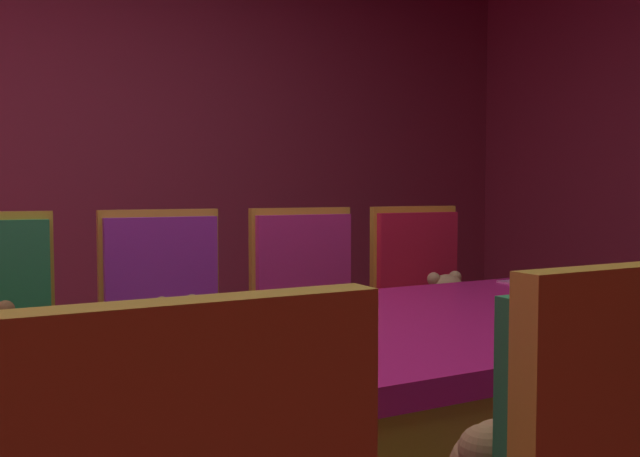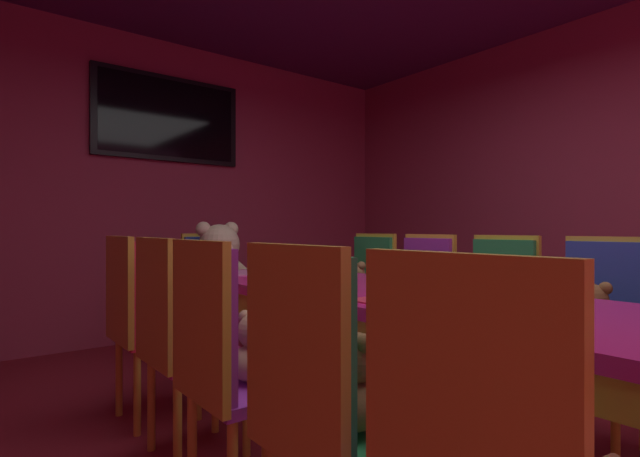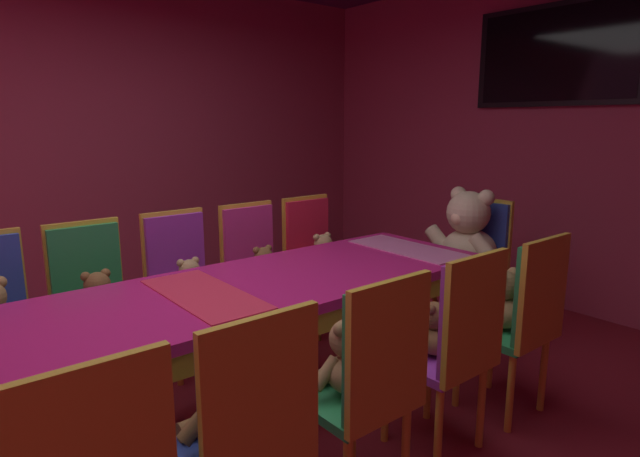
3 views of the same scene
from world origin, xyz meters
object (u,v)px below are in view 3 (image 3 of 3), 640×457
at_px(chair_right_5, 527,310).
at_px(chair_left_3, 180,273).
at_px(teddy_left_3, 190,282).
at_px(chair_right_3, 373,373).
at_px(teddy_right_2, 226,407).
at_px(chair_left_2, 91,290).
at_px(wall_tv, 557,55).
at_px(teddy_right_3, 348,360).
at_px(chair_right_2, 249,426).
at_px(chair_left_5, 312,249).
at_px(banquet_table, 205,311).
at_px(teddy_left_4, 264,268).
at_px(king_teddy_bear, 466,238).
at_px(teddy_right_5, 501,303).
at_px(teddy_left_5, 324,255).
at_px(throne_chair, 479,251).
at_px(chair_right_4, 459,336).
at_px(chair_left_4, 253,260).
at_px(teddy_right_4, 433,331).
at_px(teddy_left_2, 99,300).

bearing_deg(chair_right_5, chair_left_3, 31.68).
relative_size(teddy_left_3, chair_right_3, 0.28).
distance_m(teddy_right_2, chair_right_3, 0.57).
height_order(chair_left_2, wall_tv, wall_tv).
bearing_deg(chair_right_3, chair_left_3, -0.32).
bearing_deg(teddy_right_3, chair_right_2, 105.03).
distance_m(chair_left_5, chair_right_3, 2.01).
xyz_separation_m(banquet_table, wall_tv, (0.00, 3.11, 1.39)).
height_order(teddy_left_3, teddy_left_4, teddy_left_4).
xyz_separation_m(chair_right_3, king_teddy_bear, (-0.87, 1.79, 0.12)).
height_order(chair_right_2, teddy_right_5, chair_right_2).
bearing_deg(teddy_left_5, teddy_right_3, -36.47).
bearing_deg(teddy_left_3, throne_chair, 69.50).
distance_m(chair_left_2, teddy_right_3, 1.67).
bearing_deg(wall_tv, chair_left_2, -104.28).
bearing_deg(chair_left_5, chair_left_2, -90.44).
bearing_deg(wall_tv, chair_right_2, -75.67).
height_order(chair_right_2, wall_tv, wall_tv).
height_order(teddy_left_5, chair_right_4, chair_right_4).
height_order(chair_left_3, chair_left_4, same).
bearing_deg(chair_right_3, banquet_table, 16.73).
bearing_deg(chair_left_3, teddy_left_5, 81.07).
bearing_deg(banquet_table, chair_right_4, 43.38).
bearing_deg(king_teddy_bear, teddy_left_4, -29.30).
relative_size(chair_right_3, teddy_right_3, 2.91).
relative_size(chair_left_4, king_teddy_bear, 1.51).
distance_m(teddy_right_4, wall_tv, 2.82).
xyz_separation_m(teddy_right_2, chair_right_3, (0.14, 0.55, 0.00)).
relative_size(teddy_right_5, wall_tv, 0.25).
xyz_separation_m(chair_left_4, teddy_right_3, (1.57, -0.53, -0.00)).
bearing_deg(teddy_right_4, wall_tv, -72.79).
bearing_deg(teddy_left_4, chair_right_3, -18.81).
xyz_separation_m(chair_left_3, teddy_right_3, (1.59, -0.01, -0.00)).
bearing_deg(teddy_right_5, chair_right_5, 180.00).
bearing_deg(teddy_right_3, chair_right_4, -103.80).
bearing_deg(teddy_left_2, throne_chair, 73.93).
bearing_deg(teddy_right_4, teddy_left_3, 20.47).
relative_size(chair_right_5, teddy_right_5, 2.87).
height_order(teddy_right_3, teddy_right_5, teddy_right_5).
relative_size(chair_left_4, chair_left_5, 1.00).
xyz_separation_m(chair_right_3, teddy_right_4, (-0.15, 0.55, -0.02)).
height_order(banquet_table, teddy_right_5, teddy_right_5).
bearing_deg(chair_right_5, teddy_left_2, 45.51).
xyz_separation_m(teddy_left_4, teddy_right_4, (1.42, 0.01, 0.00)).
relative_size(banquet_table, chair_right_3, 3.39).
bearing_deg(chair_left_4, teddy_left_5, 74.89).
height_order(teddy_left_3, king_teddy_bear, king_teddy_bear).
bearing_deg(throne_chair, banquet_table, -0.00).
bearing_deg(chair_left_2, teddy_left_2, -0.00).
distance_m(chair_left_3, teddy_left_5, 1.06).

